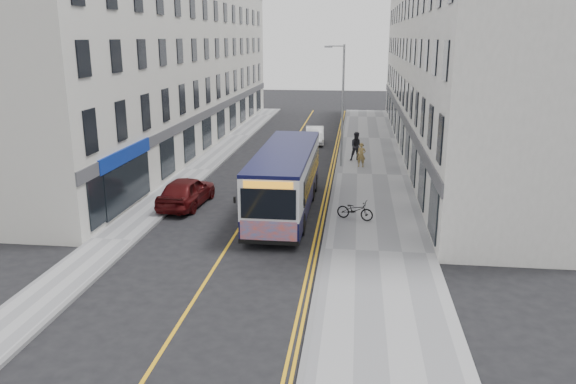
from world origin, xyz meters
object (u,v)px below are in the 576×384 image
(car_white, at_px, (315,135))
(bicycle, at_px, (355,210))
(streetlamp, at_px, (342,102))
(pedestrian_far, at_px, (357,147))
(pedestrian_near, at_px, (361,155))
(car_maroon, at_px, (186,191))
(city_bus, at_px, (286,178))

(car_white, bearing_deg, bicycle, -85.19)
(streetlamp, distance_m, pedestrian_far, 3.91)
(bicycle, distance_m, pedestrian_near, 11.28)
(car_maroon, bearing_deg, car_white, -101.36)
(car_white, xyz_separation_m, car_maroon, (-5.20, -18.47, 0.11))
(pedestrian_near, xyz_separation_m, car_white, (-3.76, 8.71, -0.25))
(streetlamp, distance_m, car_maroon, 12.86)
(pedestrian_far, bearing_deg, car_white, 108.44)
(streetlamp, relative_size, car_white, 1.96)
(bicycle, distance_m, pedestrian_far, 13.14)
(pedestrian_far, height_order, car_maroon, pedestrian_far)
(city_bus, xyz_separation_m, pedestrian_far, (3.46, 11.97, -0.62))
(city_bus, bearing_deg, streetlamp, 76.81)
(streetlamp, distance_m, bicycle, 11.94)
(car_white, bearing_deg, pedestrian_near, -71.65)
(bicycle, relative_size, pedestrian_far, 0.89)
(streetlamp, relative_size, pedestrian_near, 5.00)
(pedestrian_far, relative_size, car_maroon, 0.43)
(city_bus, bearing_deg, pedestrian_near, 69.59)
(city_bus, distance_m, bicycle, 3.82)
(pedestrian_near, xyz_separation_m, car_maroon, (-8.96, -9.76, -0.13))
(city_bus, xyz_separation_m, car_maroon, (-5.20, 0.35, -0.96))
(pedestrian_near, bearing_deg, bicycle, -80.82)
(pedestrian_near, height_order, car_white, pedestrian_near)
(pedestrian_far, xyz_separation_m, car_maroon, (-8.66, -11.62, -0.33))
(car_white, bearing_deg, city_bus, -94.98)
(bicycle, bearing_deg, car_maroon, 98.11)
(bicycle, distance_m, car_maroon, 8.78)
(pedestrian_far, bearing_deg, city_bus, -114.44)
(bicycle, xyz_separation_m, pedestrian_near, (0.31, 11.27, 0.33))
(bicycle, height_order, car_maroon, car_maroon)
(streetlamp, bearing_deg, pedestrian_near, 0.03)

